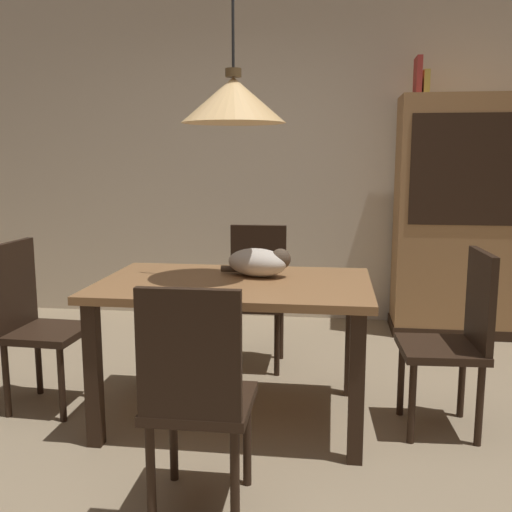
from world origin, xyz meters
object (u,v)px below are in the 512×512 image
pendant_lamp (233,100)px  book_red_tall (418,76)px  hutch_bookcase (468,222)px  book_yellow_short (425,83)px  chair_near_front (196,391)px  dining_table (235,300)px  chair_right_side (457,334)px  cat_sleeping (259,262)px  chair_left_side (33,318)px  chair_far_back (257,289)px

pendant_lamp → book_red_tall: 2.12m
hutch_bookcase → book_yellow_short: size_ratio=9.25×
chair_near_front → dining_table: bearing=90.0°
dining_table → book_yellow_short: bearing=56.6°
chair_right_side → book_yellow_short: book_yellow_short is taller
book_red_tall → dining_table: bearing=-122.1°
hutch_bookcase → book_yellow_short: bearing=179.8°
dining_table → chair_right_side: 1.14m
chair_right_side → book_red_tall: (-0.02, 1.77, 1.48)m
cat_sleeping → chair_right_side: bearing=-7.7°
pendant_lamp → hutch_bookcase: 2.47m
chair_left_side → hutch_bookcase: size_ratio=0.50×
chair_left_side → pendant_lamp: size_ratio=0.72×
dining_table → chair_far_back: chair_far_back is taller
dining_table → chair_far_back: bearing=90.0°
chair_near_front → book_yellow_short: size_ratio=4.65×
chair_near_front → book_red_tall: size_ratio=3.32×
chair_left_side → pendant_lamp: (1.13, -0.00, 1.15)m
chair_near_front → pendant_lamp: 1.45m
chair_right_side → pendant_lamp: (-1.13, -0.00, 1.15)m
chair_near_front → pendant_lamp: pendant_lamp is taller
dining_table → chair_left_side: chair_left_side is taller
pendant_lamp → chair_right_side: bearing=0.2°
hutch_bookcase → dining_table: bearing=-131.0°
chair_left_side → hutch_bookcase: (2.67, 1.77, 0.38)m
chair_near_front → chair_left_side: (-1.13, 0.88, 0.00)m
cat_sleeping → book_red_tall: bearing=58.5°
dining_table → chair_near_front: 0.89m
cat_sleeping → chair_near_front: bearing=-96.2°
chair_left_side → chair_right_side: bearing=0.0°
chair_far_back → book_yellow_short: (1.17, 0.89, 1.43)m
hutch_bookcase → book_red_tall: 1.18m
chair_near_front → chair_left_side: same height
book_red_tall → book_yellow_short: bearing=0.0°
dining_table → hutch_bookcase: (1.54, 1.77, 0.24)m
chair_near_front → chair_left_side: 1.43m
chair_near_front → chair_left_side: size_ratio=1.00×
hutch_bookcase → book_yellow_short: book_yellow_short is taller
chair_left_side → cat_sleeping: (1.24, 0.14, 0.32)m
chair_near_front → book_yellow_short: 3.23m
book_red_tall → pendant_lamp: bearing=-122.1°
chair_near_front → book_red_tall: bearing=67.3°
chair_left_side → cat_sleeping: size_ratio=2.28×
book_red_tall → hutch_bookcase: bearing=-0.2°
hutch_bookcase → book_yellow_short: 1.11m
chair_far_back → hutch_bookcase: hutch_bookcase is taller
cat_sleeping → book_red_tall: book_red_tall is taller
pendant_lamp → book_red_tall: size_ratio=4.64×
chair_far_back → chair_near_front: 1.76m
chair_right_side → chair_near_front: size_ratio=1.00×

